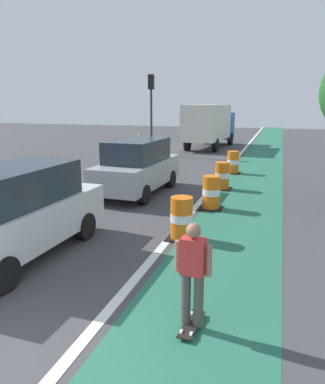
# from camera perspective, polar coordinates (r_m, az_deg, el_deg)

# --- Properties ---
(bike_lane_strip) EXTENTS (2.50, 80.00, 0.01)m
(bike_lane_strip) POSITION_cam_1_polar(r_m,az_deg,el_deg) (15.43, 13.42, 0.63)
(bike_lane_strip) COLOR #286B51
(bike_lane_strip) RESTS_ON ground
(lane_divider_stripe) EXTENTS (0.20, 80.00, 0.01)m
(lane_divider_stripe) POSITION_cam_1_polar(r_m,az_deg,el_deg) (15.60, 7.93, 1.02)
(lane_divider_stripe) COLOR silver
(lane_divider_stripe) RESTS_ON ground
(skateboarder_on_lane) EXTENTS (0.57, 0.81, 1.69)m
(skateboarder_on_lane) POSITION_cam_1_polar(r_m,az_deg,el_deg) (5.61, 4.67, -12.38)
(skateboarder_on_lane) COLOR black
(skateboarder_on_lane) RESTS_ON ground
(parked_suv_nearest) EXTENTS (2.01, 4.65, 2.04)m
(parked_suv_nearest) POSITION_cam_1_polar(r_m,az_deg,el_deg) (8.73, -21.65, -2.86)
(parked_suv_nearest) COLOR silver
(parked_suv_nearest) RESTS_ON ground
(parked_suv_second) EXTENTS (2.06, 4.67, 2.04)m
(parked_suv_second) POSITION_cam_1_polar(r_m,az_deg,el_deg) (13.97, -3.84, 3.97)
(parked_suv_second) COLOR #9EA0A5
(parked_suv_second) RESTS_ON ground
(traffic_barrel_front) EXTENTS (0.73, 0.73, 1.09)m
(traffic_barrel_front) POSITION_cam_1_polar(r_m,az_deg,el_deg) (9.31, 2.95, -4.14)
(traffic_barrel_front) COLOR orange
(traffic_barrel_front) RESTS_ON ground
(traffic_barrel_mid) EXTENTS (0.73, 0.73, 1.09)m
(traffic_barrel_mid) POSITION_cam_1_polar(r_m,az_deg,el_deg) (12.03, 7.53, -0.14)
(traffic_barrel_mid) COLOR orange
(traffic_barrel_mid) RESTS_ON ground
(traffic_barrel_back) EXTENTS (0.73, 0.73, 1.09)m
(traffic_barrel_back) POSITION_cam_1_polar(r_m,az_deg,el_deg) (14.87, 9.20, 2.44)
(traffic_barrel_back) COLOR orange
(traffic_barrel_back) RESTS_ON ground
(traffic_barrel_far) EXTENTS (0.73, 0.73, 1.09)m
(traffic_barrel_far) POSITION_cam_1_polar(r_m,az_deg,el_deg) (18.36, 10.82, 4.48)
(traffic_barrel_far) COLOR orange
(traffic_barrel_far) RESTS_ON ground
(delivery_truck_down_block) EXTENTS (2.83, 7.74, 3.23)m
(delivery_truck_down_block) POSITION_cam_1_polar(r_m,az_deg,el_deg) (28.58, 7.33, 10.44)
(delivery_truck_down_block) COLOR silver
(delivery_truck_down_block) RESTS_ON ground
(traffic_light_corner) EXTENTS (0.41, 0.32, 5.10)m
(traffic_light_corner) POSITION_cam_1_polar(r_m,az_deg,el_deg) (24.20, -1.74, 13.91)
(traffic_light_corner) COLOR #2D2D2D
(traffic_light_corner) RESTS_ON ground
(pedestrian_crossing) EXTENTS (0.34, 0.20, 1.61)m
(pedestrian_crossing) POSITION_cam_1_polar(r_m,az_deg,el_deg) (21.51, -3.52, 6.89)
(pedestrian_crossing) COLOR #33333D
(pedestrian_crossing) RESTS_ON ground
(pedestrian_waiting) EXTENTS (0.34, 0.20, 1.61)m
(pedestrian_waiting) POSITION_cam_1_polar(r_m,az_deg,el_deg) (19.96, -7.15, 6.29)
(pedestrian_waiting) COLOR #33333D
(pedestrian_waiting) RESTS_ON ground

